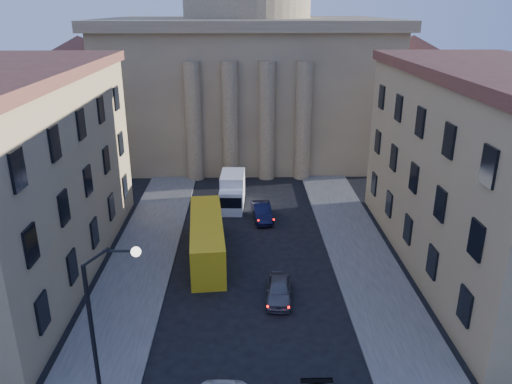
% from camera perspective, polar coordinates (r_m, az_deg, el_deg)
% --- Properties ---
extents(sidewalk_left, '(5.00, 60.00, 0.15)m').
position_cam_1_polar(sidewalk_left, '(35.19, -14.54, -11.58)').
color(sidewalk_left, '#504E49').
rests_on(sidewalk_left, ground).
extents(sidewalk_right, '(5.00, 60.00, 0.15)m').
position_cam_1_polar(sidewalk_right, '(35.49, 13.86, -11.23)').
color(sidewalk_right, '#504E49').
rests_on(sidewalk_right, ground).
extents(church, '(68.02, 28.76, 36.60)m').
position_cam_1_polar(church, '(66.81, -1.01, 14.87)').
color(church, '#7E694D').
rests_on(church, ground).
extents(building_left, '(11.60, 26.60, 14.70)m').
position_cam_1_polar(building_left, '(38.45, -26.68, 1.70)').
color(building_left, tan).
rests_on(building_left, ground).
extents(building_right, '(11.60, 26.60, 14.70)m').
position_cam_1_polar(building_right, '(38.99, 25.43, 2.13)').
color(building_right, tan).
rests_on(building_right, ground).
extents(street_lamp, '(2.62, 0.44, 8.83)m').
position_cam_1_polar(street_lamp, '(23.94, -17.16, -13.67)').
color(street_lamp, black).
rests_on(street_lamp, ground).
extents(car_right_far, '(2.04, 4.27, 1.41)m').
position_cam_1_polar(car_right_far, '(33.76, 2.64, -11.09)').
color(car_right_far, '#54545A').
rests_on(car_right_far, ground).
extents(car_right_distant, '(1.98, 4.57, 1.46)m').
position_cam_1_polar(car_right_distant, '(45.62, 0.70, -2.28)').
color(car_right_distant, black).
rests_on(car_right_distant, ground).
extents(city_bus, '(3.36, 10.88, 3.02)m').
position_cam_1_polar(city_bus, '(38.88, -5.64, -5.16)').
color(city_bus, gold).
rests_on(city_bus, ground).
extents(box_truck, '(2.45, 5.71, 3.09)m').
position_cam_1_polar(box_truck, '(48.51, -2.73, 0.03)').
color(box_truck, white).
rests_on(box_truck, ground).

